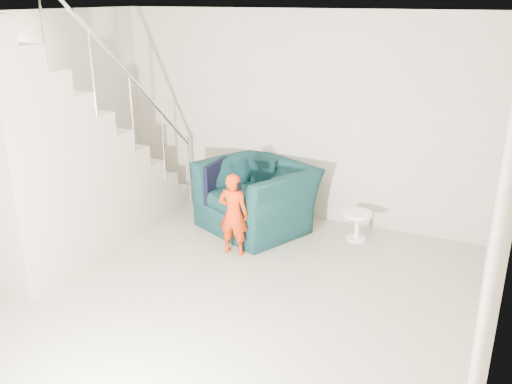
% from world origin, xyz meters
% --- Properties ---
extents(floor, '(5.50, 5.50, 0.00)m').
position_xyz_m(floor, '(0.00, 0.00, 0.00)').
color(floor, gray).
rests_on(floor, ground).
extents(ceiling, '(5.50, 5.50, 0.00)m').
position_xyz_m(ceiling, '(0.00, 0.00, 2.70)').
color(ceiling, silver).
rests_on(ceiling, back_wall).
extents(back_wall, '(5.00, 0.00, 5.00)m').
position_xyz_m(back_wall, '(0.00, 2.75, 1.35)').
color(back_wall, '#A59A86').
rests_on(back_wall, floor).
extents(right_wall, '(0.00, 5.50, 5.50)m').
position_xyz_m(right_wall, '(2.50, 0.00, 1.35)').
color(right_wall, '#A59A86').
rests_on(right_wall, floor).
extents(armchair, '(1.66, 1.58, 0.85)m').
position_xyz_m(armchair, '(-0.26, 2.10, 0.42)').
color(armchair, black).
rests_on(armchair, floor).
extents(toddler, '(0.38, 0.27, 0.98)m').
position_xyz_m(toddler, '(-0.19, 1.32, 0.49)').
color(toddler, '#A62005').
rests_on(toddler, floor).
extents(side_table, '(0.36, 0.36, 0.36)m').
position_xyz_m(side_table, '(1.02, 2.28, 0.24)').
color(side_table, white).
rests_on(side_table, floor).
extents(staircase, '(1.02, 3.03, 3.62)m').
position_xyz_m(staircase, '(-2.00, 0.55, 0.95)').
color(staircase, '#ADA089').
rests_on(staircase, floor).
extents(cushion, '(0.37, 0.18, 0.37)m').
position_xyz_m(cushion, '(-0.31, 2.45, 0.67)').
color(cushion, black).
rests_on(cushion, armchair).
extents(throw, '(0.06, 0.56, 0.63)m').
position_xyz_m(throw, '(-0.79, 2.01, 0.53)').
color(throw, black).
rests_on(throw, armchair).
extents(phone, '(0.04, 0.05, 0.10)m').
position_xyz_m(phone, '(-0.10, 1.29, 0.85)').
color(phone, black).
rests_on(phone, toddler).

